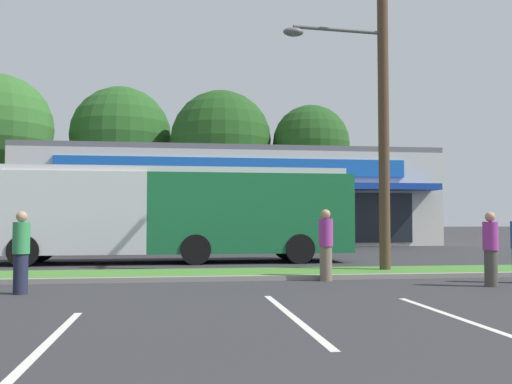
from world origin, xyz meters
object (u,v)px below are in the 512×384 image
city_bus (167,211)px  pedestrian_far (326,245)px  car_0 (91,236)px  pedestrian_by_pole (21,252)px  utility_pole (378,93)px  pedestrian_near_bench (491,249)px

city_bus → pedestrian_far: (3.91, -6.63, -0.90)m
car_0 → pedestrian_by_pole: size_ratio=2.69×
pedestrian_by_pole → car_0: bearing=175.4°
utility_pole → pedestrian_by_pole: (-8.61, -3.17, -4.16)m
utility_pole → car_0: bearing=130.8°
utility_pole → car_0: 14.64m
city_bus → pedestrian_near_bench: city_bus is taller
pedestrian_far → city_bus: bearing=-174.9°
car_0 → pedestrian_far: 14.17m
pedestrian_near_bench → utility_pole: bearing=-17.4°
utility_pole → car_0: utility_pole is taller
pedestrian_near_bench → pedestrian_by_pole: bearing=49.2°
car_0 → pedestrian_by_pole: bearing=92.2°
city_bus → utility_pole: bearing=139.0°
car_0 → pedestrian_near_bench: size_ratio=2.68×
pedestrian_near_bench → pedestrian_far: (-3.32, 1.67, 0.04)m
pedestrian_far → pedestrian_by_pole: bearing=-101.9°
utility_pole → car_0: size_ratio=2.10×
city_bus → car_0: size_ratio=2.88×
car_0 → pedestrian_near_bench: bearing=127.2°
pedestrian_near_bench → pedestrian_by_pole: (-9.99, 0.08, -0.00)m
city_bus → pedestrian_near_bench: size_ratio=7.72×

